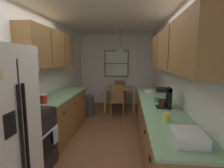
{
  "coord_description": "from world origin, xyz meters",
  "views": [
    {
      "loc": [
        0.48,
        -2.83,
        1.68
      ],
      "look_at": [
        0.07,
        1.25,
        1.08
      ],
      "focal_mm": 28.37,
      "sensor_mm": 36.0,
      "label": 1
    }
  ],
  "objects_px": {
    "stove_range": "(28,141)",
    "mug_spare": "(167,117)",
    "coffee_maker": "(166,97)",
    "dining_chair_far": "(120,91)",
    "dining_chair_near": "(117,99)",
    "trash_bin": "(89,106)",
    "dining_table": "(120,91)",
    "dish_rack": "(188,137)",
    "fruit_bowl": "(150,91)",
    "microwave_over_range": "(14,60)",
    "mug_by_coffeemaker": "(157,100)",
    "storage_canister": "(44,99)"
  },
  "relations": [
    {
      "from": "stove_range",
      "to": "coffee_maker",
      "type": "height_order",
      "value": "coffee_maker"
    },
    {
      "from": "microwave_over_range",
      "to": "storage_canister",
      "type": "xyz_separation_m",
      "value": [
        0.11,
        0.55,
        -0.67
      ]
    },
    {
      "from": "dish_rack",
      "to": "microwave_over_range",
      "type": "bearing_deg",
      "value": 162.24
    },
    {
      "from": "stove_range",
      "to": "microwave_over_range",
      "type": "bearing_deg",
      "value": 179.97
    },
    {
      "from": "stove_range",
      "to": "storage_canister",
      "type": "height_order",
      "value": "stove_range"
    },
    {
      "from": "dining_chair_near",
      "to": "mug_spare",
      "type": "distance_m",
      "value": 3.01
    },
    {
      "from": "mug_spare",
      "to": "stove_range",
      "type": "bearing_deg",
      "value": 175.85
    },
    {
      "from": "dining_table",
      "to": "trash_bin",
      "type": "height_order",
      "value": "dining_table"
    },
    {
      "from": "stove_range",
      "to": "dining_table",
      "type": "relative_size",
      "value": 1.17
    },
    {
      "from": "mug_spare",
      "to": "fruit_bowl",
      "type": "height_order",
      "value": "mug_spare"
    },
    {
      "from": "trash_bin",
      "to": "coffee_maker",
      "type": "xyz_separation_m",
      "value": [
        1.75,
        -2.18,
        0.77
      ]
    },
    {
      "from": "coffee_maker",
      "to": "mug_by_coffeemaker",
      "type": "xyz_separation_m",
      "value": [
        -0.08,
        0.34,
        -0.12
      ]
    },
    {
      "from": "microwave_over_range",
      "to": "fruit_bowl",
      "type": "height_order",
      "value": "microwave_over_range"
    },
    {
      "from": "storage_canister",
      "to": "mug_spare",
      "type": "xyz_separation_m",
      "value": [
        1.94,
        -0.69,
        -0.03
      ]
    },
    {
      "from": "dining_table",
      "to": "fruit_bowl",
      "type": "height_order",
      "value": "fruit_bowl"
    },
    {
      "from": "dish_rack",
      "to": "mug_by_coffeemaker",
      "type": "bearing_deg",
      "value": 92.42
    },
    {
      "from": "dining_chair_near",
      "to": "dining_chair_far",
      "type": "xyz_separation_m",
      "value": [
        0.03,
        1.2,
        0.0
      ]
    },
    {
      "from": "microwave_over_range",
      "to": "dish_rack",
      "type": "xyz_separation_m",
      "value": [
        2.14,
        -0.69,
        -0.7
      ]
    },
    {
      "from": "stove_range",
      "to": "dining_chair_near",
      "type": "distance_m",
      "value": 2.94
    },
    {
      "from": "coffee_maker",
      "to": "dining_chair_far",
      "type": "bearing_deg",
      "value": 104.5
    },
    {
      "from": "coffee_maker",
      "to": "dish_rack",
      "type": "bearing_deg",
      "value": -90.72
    },
    {
      "from": "microwave_over_range",
      "to": "dish_rack",
      "type": "relative_size",
      "value": 1.78
    },
    {
      "from": "fruit_bowl",
      "to": "microwave_over_range",
      "type": "bearing_deg",
      "value": -139.9
    },
    {
      "from": "mug_spare",
      "to": "dish_rack",
      "type": "relative_size",
      "value": 0.36
    },
    {
      "from": "stove_range",
      "to": "mug_spare",
      "type": "xyz_separation_m",
      "value": [
        1.94,
        -0.14,
        0.48
      ]
    },
    {
      "from": "stove_range",
      "to": "mug_spare",
      "type": "relative_size",
      "value": 8.92
    },
    {
      "from": "stove_range",
      "to": "storage_canister",
      "type": "relative_size",
      "value": 6.86
    },
    {
      "from": "dining_chair_far",
      "to": "dining_chair_near",
      "type": "bearing_deg",
      "value": -91.25
    },
    {
      "from": "dining_table",
      "to": "mug_by_coffeemaker",
      "type": "relative_size",
      "value": 7.46
    },
    {
      "from": "microwave_over_range",
      "to": "mug_by_coffeemaker",
      "type": "height_order",
      "value": "microwave_over_range"
    },
    {
      "from": "dish_rack",
      "to": "stove_range",
      "type": "bearing_deg",
      "value": 161.32
    },
    {
      "from": "storage_canister",
      "to": "coffee_maker",
      "type": "height_order",
      "value": "coffee_maker"
    },
    {
      "from": "dining_chair_near",
      "to": "trash_bin",
      "type": "xyz_separation_m",
      "value": [
        -0.83,
        -0.07,
        -0.21
      ]
    },
    {
      "from": "coffee_maker",
      "to": "mug_by_coffeemaker",
      "type": "height_order",
      "value": "coffee_maker"
    },
    {
      "from": "coffee_maker",
      "to": "dish_rack",
      "type": "relative_size",
      "value": 0.94
    },
    {
      "from": "microwave_over_range",
      "to": "mug_spare",
      "type": "height_order",
      "value": "microwave_over_range"
    },
    {
      "from": "stove_range",
      "to": "dining_table",
      "type": "bearing_deg",
      "value": 70.64
    },
    {
      "from": "microwave_over_range",
      "to": "dining_chair_near",
      "type": "distance_m",
      "value": 3.2
    },
    {
      "from": "dining_chair_near",
      "to": "coffee_maker",
      "type": "height_order",
      "value": "coffee_maker"
    },
    {
      "from": "dining_table",
      "to": "coffee_maker",
      "type": "relative_size",
      "value": 2.96
    },
    {
      "from": "stove_range",
      "to": "dish_rack",
      "type": "distance_m",
      "value": 2.19
    },
    {
      "from": "mug_by_coffeemaker",
      "to": "dish_rack",
      "type": "xyz_separation_m",
      "value": [
        0.06,
        -1.49,
        0.0
      ]
    },
    {
      "from": "microwave_over_range",
      "to": "dining_table",
      "type": "distance_m",
      "value": 3.7
    },
    {
      "from": "dining_chair_far",
      "to": "dining_table",
      "type": "bearing_deg",
      "value": -88.53
    },
    {
      "from": "dining_chair_far",
      "to": "mug_spare",
      "type": "relative_size",
      "value": 7.3
    },
    {
      "from": "dining_chair_near",
      "to": "mug_by_coffeemaker",
      "type": "xyz_separation_m",
      "value": [
        0.84,
        -1.91,
        0.44
      ]
    },
    {
      "from": "dining_table",
      "to": "dish_rack",
      "type": "bearing_deg",
      "value": -77.86
    },
    {
      "from": "mug_by_coffeemaker",
      "to": "dining_chair_near",
      "type": "bearing_deg",
      "value": 113.73
    },
    {
      "from": "mug_by_coffeemaker",
      "to": "dining_table",
      "type": "bearing_deg",
      "value": 107.64
    },
    {
      "from": "dining_chair_far",
      "to": "dish_rack",
      "type": "height_order",
      "value": "dish_rack"
    }
  ]
}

